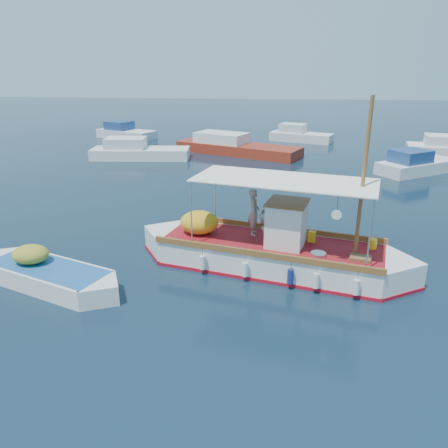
# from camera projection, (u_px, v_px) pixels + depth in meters

# --- Properties ---
(ground) EXTENTS (160.00, 160.00, 0.00)m
(ground) POSITION_uv_depth(u_px,v_px,m) (259.00, 271.00, 15.54)
(ground) COLOR black
(ground) RESTS_ON ground
(fishing_caique) EXTENTS (9.97, 4.56, 6.28)m
(fishing_caique) POSITION_uv_depth(u_px,v_px,m) (269.00, 252.00, 15.70)
(fishing_caique) COLOR white
(fishing_caique) RESTS_ON ground
(dinghy) EXTENTS (5.52, 3.13, 1.45)m
(dinghy) POSITION_uv_depth(u_px,v_px,m) (48.00, 276.00, 14.49)
(dinghy) COLOR white
(dinghy) RESTS_ON ground
(bg_boat_nw) EXTENTS (7.59, 3.02, 1.80)m
(bg_boat_nw) POSITION_uv_depth(u_px,v_px,m) (138.00, 152.00, 33.67)
(bg_boat_nw) COLOR silver
(bg_boat_nw) RESTS_ON ground
(bg_boat_n) EXTENTS (10.54, 6.81, 1.80)m
(bg_boat_n) POSITION_uv_depth(u_px,v_px,m) (234.00, 147.00, 35.57)
(bg_boat_n) COLOR maroon
(bg_boat_n) RESTS_ON ground
(bg_boat_ne) EXTENTS (6.09, 5.07, 1.80)m
(bg_boat_ne) POSITION_uv_depth(u_px,v_px,m) (416.00, 166.00, 29.25)
(bg_boat_ne) COLOR silver
(bg_boat_ne) RESTS_ON ground
(bg_boat_far_w) EXTENTS (6.29, 4.48, 1.80)m
(bg_boat_far_w) POSITION_uv_depth(u_px,v_px,m) (125.00, 133.00, 42.91)
(bg_boat_far_w) COLOR silver
(bg_boat_far_w) RESTS_ON ground
(bg_boat_far_n) EXTENTS (6.07, 3.92, 1.80)m
(bg_boat_far_n) POSITION_uv_depth(u_px,v_px,m) (299.00, 136.00, 41.14)
(bg_boat_far_n) COLOR silver
(bg_boat_far_n) RESTS_ON ground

